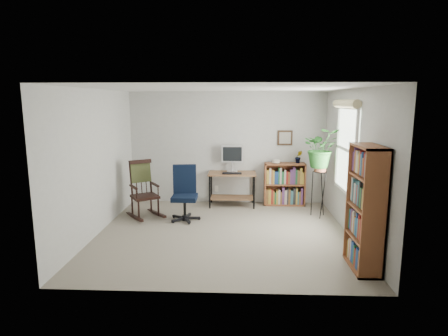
{
  "coord_description": "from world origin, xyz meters",
  "views": [
    {
      "loc": [
        0.28,
        -6.03,
        2.21
      ],
      "look_at": [
        0.0,
        0.4,
        1.05
      ],
      "focal_mm": 30.0,
      "sensor_mm": 36.0,
      "label": 1
    }
  ],
  "objects_px": {
    "desk": "(232,189)",
    "office_chair": "(185,193)",
    "low_bookshelf": "(285,184)",
    "rocking_chair": "(145,189)",
    "tall_bookshelf": "(365,208)"
  },
  "relations": [
    {
      "from": "rocking_chair",
      "to": "low_bookshelf",
      "type": "distance_m",
      "value": 2.94
    },
    {
      "from": "desk",
      "to": "rocking_chair",
      "type": "bearing_deg",
      "value": -152.32
    },
    {
      "from": "low_bookshelf",
      "to": "tall_bookshelf",
      "type": "bearing_deg",
      "value": -77.43
    },
    {
      "from": "office_chair",
      "to": "rocking_chair",
      "type": "relative_size",
      "value": 0.94
    },
    {
      "from": "office_chair",
      "to": "low_bookshelf",
      "type": "bearing_deg",
      "value": 23.74
    },
    {
      "from": "desk",
      "to": "low_bookshelf",
      "type": "height_order",
      "value": "low_bookshelf"
    },
    {
      "from": "rocking_chair",
      "to": "low_bookshelf",
      "type": "height_order",
      "value": "rocking_chair"
    },
    {
      "from": "desk",
      "to": "office_chair",
      "type": "xyz_separation_m",
      "value": [
        -0.86,
        -1.03,
        0.16
      ]
    },
    {
      "from": "desk",
      "to": "low_bookshelf",
      "type": "xyz_separation_m",
      "value": [
        1.12,
        0.12,
        0.1
      ]
    },
    {
      "from": "desk",
      "to": "office_chair",
      "type": "distance_m",
      "value": 1.35
    },
    {
      "from": "office_chair",
      "to": "low_bookshelf",
      "type": "distance_m",
      "value": 2.29
    },
    {
      "from": "rocking_chair",
      "to": "low_bookshelf",
      "type": "xyz_separation_m",
      "value": [
        2.77,
        0.98,
        -0.1
      ]
    },
    {
      "from": "office_chair",
      "to": "tall_bookshelf",
      "type": "height_order",
      "value": "tall_bookshelf"
    },
    {
      "from": "low_bookshelf",
      "to": "tall_bookshelf",
      "type": "xyz_separation_m",
      "value": [
        0.69,
        -3.07,
        0.37
      ]
    },
    {
      "from": "office_chair",
      "to": "rocking_chair",
      "type": "height_order",
      "value": "rocking_chair"
    }
  ]
}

